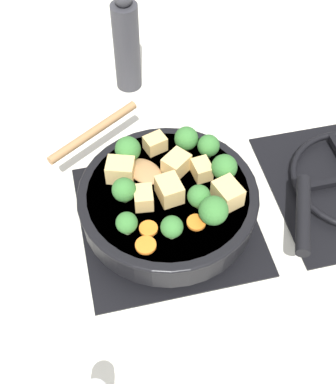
{
  "coord_description": "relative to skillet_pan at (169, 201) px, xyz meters",
  "views": [
    {
      "loc": [
        0.54,
        -0.13,
        0.79
      ],
      "look_at": [
        0.0,
        0.0,
        0.08
      ],
      "focal_mm": 50.0,
      "sensor_mm": 36.0,
      "label": 1
    }
  ],
  "objects": [
    {
      "name": "broccoli_floret_center_top",
      "position": [
        -0.09,
        -0.05,
        0.05
      ],
      "size": [
        0.05,
        0.05,
        0.05
      ],
      "color": "#709956",
      "rests_on": "skillet_pan"
    },
    {
      "name": "pepper_mill",
      "position": [
        -0.38,
        -0.0,
        0.05
      ],
      "size": [
        0.06,
        0.06,
        0.23
      ],
      "color": "#333338",
      "rests_on": "ground_plane"
    },
    {
      "name": "carrot_slice_near_center",
      "position": [
        0.1,
        -0.06,
        0.03
      ],
      "size": [
        0.03,
        0.03,
        0.01
      ],
      "primitive_type": "cylinder",
      "color": "orange",
      "rests_on": "skillet_pan"
    },
    {
      "name": "broccoli_floret_small_inner",
      "position": [
        0.04,
        0.04,
        0.05
      ],
      "size": [
        0.04,
        0.04,
        0.05
      ],
      "color": "#709956",
      "rests_on": "skillet_pan"
    },
    {
      "name": "skillet_pan",
      "position": [
        0.0,
        0.0,
        0.0
      ],
      "size": [
        0.32,
        0.41,
        0.06
      ],
      "color": "black",
      "rests_on": "front_burner_grate"
    },
    {
      "name": "tofu_cube_center_large",
      "position": [
        -0.05,
        -0.07,
        0.04
      ],
      "size": [
        0.05,
        0.06,
        0.04
      ],
      "primitive_type": "cube",
      "rotation": [
        0.0,
        0.0,
        4.39
      ],
      "color": "#DBB770",
      "rests_on": "skillet_pan"
    },
    {
      "name": "tofu_cube_east_chunk",
      "position": [
        0.04,
        0.09,
        0.04
      ],
      "size": [
        0.06,
        0.05,
        0.04
      ],
      "primitive_type": "cube",
      "rotation": [
        0.0,
        0.0,
        3.45
      ],
      "color": "#DBB770",
      "rests_on": "skillet_pan"
    },
    {
      "name": "tofu_cube_front_piece",
      "position": [
        -0.1,
        0.0,
        0.04
      ],
      "size": [
        0.04,
        0.04,
        0.03
      ],
      "primitive_type": "cube",
      "rotation": [
        0.0,
        0.0,
        1.88
      ],
      "color": "#DBB770",
      "rests_on": "skillet_pan"
    },
    {
      "name": "broccoli_floret_mid_floret",
      "position": [
        0.09,
        -0.02,
        0.05
      ],
      "size": [
        0.04,
        0.04,
        0.04
      ],
      "color": "#709956",
      "rests_on": "skillet_pan"
    },
    {
      "name": "tofu_cube_mid_small",
      "position": [
        -0.02,
        0.06,
        0.04
      ],
      "size": [
        0.04,
        0.03,
        0.03
      ],
      "primitive_type": "cube",
      "rotation": [
        0.0,
        0.0,
        0.12
      ],
      "color": "#DBB770",
      "rests_on": "skillet_pan"
    },
    {
      "name": "tofu_cube_west_chunk",
      "position": [
        -0.04,
        0.02,
        0.04
      ],
      "size": [
        0.05,
        0.06,
        0.03
      ],
      "primitive_type": "cube",
      "rotation": [
        0.0,
        0.0,
        2.22
      ],
      "color": "#DBB770",
      "rests_on": "skillet_pan"
    },
    {
      "name": "wooden_spoon",
      "position": [
        -0.11,
        -0.07,
        0.03
      ],
      "size": [
        0.22,
        0.2,
        0.02
      ],
      "color": "#A87A4C",
      "rests_on": "skillet_pan"
    },
    {
      "name": "broccoli_floret_near_spoon",
      "position": [
        -0.0,
        -0.08,
        0.05
      ],
      "size": [
        0.04,
        0.04,
        0.05
      ],
      "color": "#709956",
      "rests_on": "skillet_pan"
    },
    {
      "name": "broccoli_floret_north_edge",
      "position": [
        -0.01,
        0.1,
        0.05
      ],
      "size": [
        0.04,
        0.04,
        0.05
      ],
      "color": "#709956",
      "rests_on": "skillet_pan"
    },
    {
      "name": "ground_plane",
      "position": [
        -0.0,
        -0.0,
        -0.06
      ],
      "size": [
        2.4,
        2.4,
        0.0
      ],
      "primitive_type": "plane",
      "color": "silver"
    },
    {
      "name": "carrot_slice_edge_slice",
      "position": [
        0.07,
        -0.05,
        0.03
      ],
      "size": [
        0.03,
        0.03,
        0.01
      ],
      "primitive_type": "cylinder",
      "color": "orange",
      "rests_on": "skillet_pan"
    },
    {
      "name": "broccoli_floret_south_cluster",
      "position": [
        -0.09,
        0.05,
        0.05
      ],
      "size": [
        0.04,
        0.04,
        0.05
      ],
      "color": "#709956",
      "rests_on": "skillet_pan"
    },
    {
      "name": "front_burner_grate",
      "position": [
        -0.0,
        -0.0,
        -0.05
      ],
      "size": [
        0.31,
        0.31,
        0.03
      ],
      "color": "black",
      "rests_on": "ground_plane"
    },
    {
      "name": "tofu_cube_back_piece",
      "position": [
        0.01,
        0.0,
        0.04
      ],
      "size": [
        0.05,
        0.04,
        0.04
      ],
      "primitive_type": "cube",
      "rotation": [
        0.0,
        0.0,
        0.15
      ],
      "color": "#DBB770",
      "rests_on": "skillet_pan"
    },
    {
      "name": "broccoli_floret_east_rim",
      "position": [
        -0.06,
        0.09,
        0.05
      ],
      "size": [
        0.04,
        0.04,
        0.05
      ],
      "color": "#709956",
      "rests_on": "skillet_pan"
    },
    {
      "name": "broccoli_floret_west_rim",
      "position": [
        0.06,
        -0.08,
        0.05
      ],
      "size": [
        0.03,
        0.03,
        0.04
      ],
      "color": "#709956",
      "rests_on": "skillet_pan"
    },
    {
      "name": "broccoli_floret_tall_stem",
      "position": [
        0.07,
        0.05,
        0.05
      ],
      "size": [
        0.05,
        0.05,
        0.05
      ],
      "color": "#709956",
      "rests_on": "skillet_pan"
    },
    {
      "name": "tofu_cube_near_handle",
      "position": [
        0.01,
        -0.05,
        0.04
      ],
      "size": [
        0.04,
        0.03,
        0.03
      ],
      "primitive_type": "cube",
      "rotation": [
        0.0,
        0.0,
        6.17
      ],
      "color": "#DBB770",
      "rests_on": "skillet_pan"
    },
    {
      "name": "carrot_slice_orange_thin",
      "position": [
        0.07,
        0.03,
        0.03
      ],
      "size": [
        0.03,
        0.03,
        0.01
      ],
      "primitive_type": "cylinder",
      "color": "orange",
      "rests_on": "skillet_pan"
    }
  ]
}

